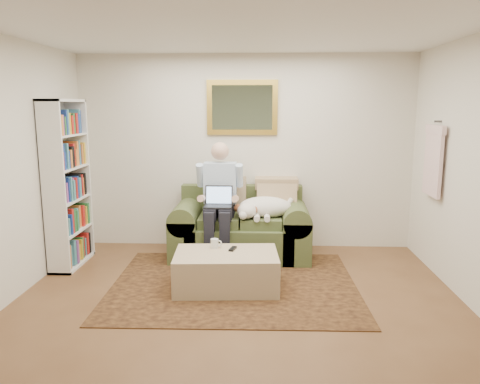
# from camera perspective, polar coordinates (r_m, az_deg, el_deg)

# --- Properties ---
(room_shell) EXTENTS (4.51, 5.00, 2.61)m
(room_shell) POSITION_cam_1_polar(r_m,az_deg,el_deg) (4.22, -0.44, 1.96)
(room_shell) COLOR brown
(room_shell) RESTS_ON ground
(rug) EXTENTS (2.67, 2.16, 0.01)m
(rug) POSITION_cam_1_polar(r_m,az_deg,el_deg) (5.20, -0.73, -11.17)
(rug) COLOR black
(rug) RESTS_ON room_shell
(sofa) EXTENTS (1.75, 0.89, 1.05)m
(sofa) POSITION_cam_1_polar(r_m,az_deg,el_deg) (6.07, 0.08, -5.03)
(sofa) COLOR #536033
(sofa) RESTS_ON room_shell
(seated_man) EXTENTS (0.58, 0.82, 1.47)m
(seated_man) POSITION_cam_1_polar(r_m,az_deg,el_deg) (5.83, -2.57, -1.30)
(seated_man) COLOR #8CADD8
(seated_man) RESTS_ON sofa
(laptop) EXTENTS (0.34, 0.27, 0.25)m
(laptop) POSITION_cam_1_polar(r_m,az_deg,el_deg) (5.75, -2.63, -1.09)
(laptop) COLOR black
(laptop) RESTS_ON seated_man
(sleeping_dog) EXTENTS (0.72, 0.45, 0.27)m
(sleeping_dog) POSITION_cam_1_polar(r_m,az_deg,el_deg) (5.89, 3.10, -1.84)
(sleeping_dog) COLOR white
(sleeping_dog) RESTS_ON sofa
(ottoman) EXTENTS (1.12, 0.75, 0.39)m
(ottoman) POSITION_cam_1_polar(r_m,az_deg,el_deg) (5.04, -1.68, -9.57)
(ottoman) COLOR tan
(ottoman) RESTS_ON room_shell
(coffee_mug) EXTENTS (0.08, 0.08, 0.10)m
(coffee_mug) POSITION_cam_1_polar(r_m,az_deg,el_deg) (5.14, -3.12, -6.27)
(coffee_mug) COLOR white
(coffee_mug) RESTS_ON ottoman
(tv_remote) EXTENTS (0.09, 0.16, 0.02)m
(tv_remote) POSITION_cam_1_polar(r_m,az_deg,el_deg) (5.08, -0.89, -6.93)
(tv_remote) COLOR black
(tv_remote) RESTS_ON ottoman
(bookshelf) EXTENTS (0.28, 0.80, 2.00)m
(bookshelf) POSITION_cam_1_polar(r_m,az_deg,el_deg) (5.97, -20.33, 0.91)
(bookshelf) COLOR white
(bookshelf) RESTS_ON room_shell
(wall_mirror) EXTENTS (0.94, 0.04, 0.72)m
(wall_mirror) POSITION_cam_1_polar(r_m,az_deg,el_deg) (6.29, 0.27, 10.26)
(wall_mirror) COLOR gold
(wall_mirror) RESTS_ON room_shell
(hanging_shirt) EXTENTS (0.06, 0.52, 0.90)m
(hanging_shirt) POSITION_cam_1_polar(r_m,az_deg,el_deg) (5.79, 22.52, 3.99)
(hanging_shirt) COLOR #FBCFD4
(hanging_shirt) RESTS_ON room_shell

